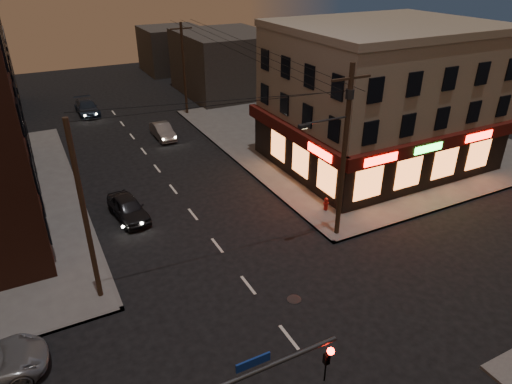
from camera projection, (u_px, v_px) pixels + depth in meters
ground at (289, 337)px, 19.96m from camera, size 120.00×120.00×0.00m
sidewalk_ne at (350, 135)px, 42.23m from camera, size 24.00×28.00×0.15m
pizza_building at (380, 96)px, 34.56m from camera, size 15.85×12.85×10.50m
bg_building_ne_a at (226, 63)px, 53.97m from camera, size 10.00×12.00×7.00m
bg_building_ne_b at (172, 49)px, 64.41m from camera, size 8.00×8.00×6.00m
utility_pole_main at (343, 145)px, 24.59m from camera, size 4.20×0.44×10.00m
utility_pole_far at (184, 69)px, 45.78m from camera, size 0.26×0.26×9.00m
utility_pole_west at (85, 215)px, 20.16m from camera, size 0.24×0.24×9.00m
sedan_near at (128, 208)px, 28.69m from camera, size 2.21×4.40×1.44m
sedan_mid at (163, 131)px, 41.32m from camera, size 1.44×4.08×1.34m
sedan_far at (87, 108)px, 47.53m from camera, size 2.10×4.99×1.44m
fire_hydrant at (326, 203)px, 29.43m from camera, size 0.39×0.39×0.86m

